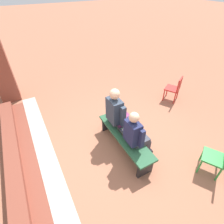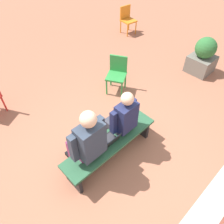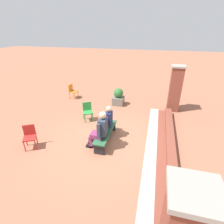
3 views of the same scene
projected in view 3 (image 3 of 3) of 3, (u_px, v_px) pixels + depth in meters
The scene contains 12 objects.
ground_plane at pixel (109, 142), 6.64m from camera, with size 60.00×60.00×0.00m, color #9E6047.
concrete_strip at pixel (151, 148), 6.33m from camera, with size 6.84×0.40×0.01m, color #B7B2A8.
brick_steps at pixel (167, 147), 6.15m from camera, with size 6.04×0.60×0.30m.
brick_pillar_left_of_steps at pixel (175, 89), 8.72m from camera, with size 0.64×0.64×2.31m.
bench at pixel (106, 133), 6.56m from camera, with size 1.80×0.44×0.45m.
person_student at pixel (106, 121), 6.70m from camera, with size 0.53×0.67×1.32m.
person_adult at pixel (100, 129), 6.03m from camera, with size 0.60×0.76×1.44m.
laptop at pixel (106, 130), 6.46m from camera, with size 0.32×0.29×0.21m.
plastic_chair_near_bench_right at pixel (88, 110), 8.05m from camera, with size 0.58×0.58×0.84m.
plastic_chair_by_pillar at pixel (30, 135), 6.20m from camera, with size 0.57×0.57×0.84m.
plastic_chair_near_bench_left at pixel (72, 90), 10.56m from camera, with size 0.47×0.47×0.84m.
planter at pixel (118, 97), 9.67m from camera, with size 0.60×0.60×0.94m.
Camera 3 is at (5.26, 1.48, 3.95)m, focal length 28.00 mm.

